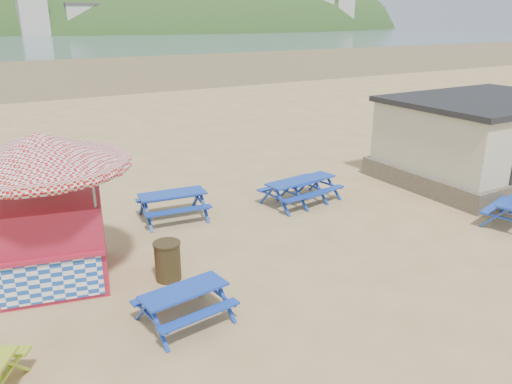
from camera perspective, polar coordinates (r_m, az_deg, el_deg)
ground at (r=14.12m, az=1.40°, el=-5.92°), size 400.00×400.00×0.00m
wet_sand at (r=66.43m, az=-25.25°, el=12.42°), size 400.00×400.00×0.00m
picnic_table_blue_a at (r=15.86m, az=-9.45°, el=-1.57°), size 2.22×1.87×0.86m
picnic_table_blue_b at (r=17.34m, az=6.10°, el=0.32°), size 2.15×1.86×0.80m
picnic_table_blue_c at (r=16.91m, az=4.36°, el=-0.06°), size 2.15×1.81×0.83m
picnic_table_blue_d at (r=10.71m, az=-8.15°, el=-12.71°), size 1.96×1.66×0.76m
ice_cream_kiosk at (r=12.33m, az=-23.00°, el=0.17°), size 4.88×4.88×3.65m
litter_bin at (r=12.28m, az=-10.06°, el=-7.73°), size 0.67×0.67×0.98m
amenity_block at (r=21.40m, az=24.60°, el=5.60°), size 7.40×5.40×3.15m
headland_town at (r=259.72m, az=-9.02°, el=15.67°), size 264.00×144.00×108.00m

